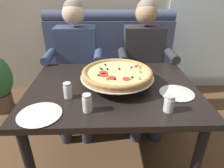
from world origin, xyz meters
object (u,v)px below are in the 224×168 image
Objects in this scene: diner_left at (76,60)px; plate_near_right at (177,92)px; diner_right at (145,60)px; shaker_oregano at (87,104)px; shaker_parmesan at (169,104)px; booth_bench at (110,77)px; dining_table at (112,98)px; shaker_pepper_flakes at (68,91)px; patio_chair at (175,38)px; plate_near_left at (40,113)px; pizza at (117,73)px.

plate_near_right is (0.76, -0.75, 0.05)m from diner_left.
shaker_oregano is (-0.50, -0.93, 0.09)m from diner_right.
shaker_oregano is 0.60m from plate_near_right.
shaker_parmesan is 0.94× the size of shaker_oregano.
booth_bench is 0.95m from dining_table.
shaker_pepper_flakes is at bearing -128.84° from diner_right.
diner_right is at bearing 51.16° from shaker_pepper_flakes.
shaker_pepper_flakes is 2.81m from patio_chair.
plate_near_left is at bearing -93.94° from diner_left.
plate_near_right is (0.11, 0.19, -0.03)m from shaker_parmesan.
patio_chair is at bearing 61.87° from shaker_oregano.
diner_left is 12.45× the size of shaker_pepper_flakes.
plate_near_left and plate_near_right have the same top height.
booth_bench is 15.30× the size of shaker_parmesan.
patio_chair is at bearing 45.82° from diner_left.
pizza is 2.53m from patio_chair.
diner_right is at bearing 0.00° from diner_left.
pizza is (0.03, -0.90, 0.45)m from booth_bench.
diner_left reaches higher than pizza.
patio_chair is (0.85, 1.59, -0.19)m from diner_right.
pizza is 0.36m from shaker_pepper_flakes.
booth_bench is 1.00m from pizza.
plate_near_left is at bearing -143.06° from pizza.
diner_left is (-0.34, 0.64, 0.05)m from dining_table.
pizza reaches higher than plate_near_right.
patio_chair reaches higher than shaker_parmesan.
pizza is at bearing -59.11° from diner_left.
pizza is at bearing 162.31° from plate_near_right.
diner_right is 1.06m from shaker_oregano.
booth_bench is 6.28× the size of plate_near_left.
pizza is 4.92× the size of shaker_pepper_flakes.
shaker_pepper_flakes reaches higher than plate_near_left.
shaker_parmesan is at bearing -120.32° from plate_near_right.
plate_near_right is (0.42, -1.02, 0.36)m from booth_bench.
shaker_parmesan is 0.61m from shaker_pepper_flakes.
pizza reaches higher than patio_chair.
plate_near_left is 3.03m from patio_chair.
pizza is at bearing 131.16° from shaker_parmesan.
shaker_parmesan is at bearing -15.50° from shaker_pepper_flakes.
dining_table is 0.45m from plate_near_right.
booth_bench reaches higher than patio_chair.
patio_chair is (1.20, 2.23, -0.13)m from dining_table.
shaker_oregano is at bearing -97.14° from booth_bench.
diner_left is 0.97m from plate_near_left.
diner_left is 2.53× the size of pizza.
booth_bench is 0.54m from diner_left.
patio_chair is (1.16, 2.22, -0.32)m from pizza.
shaker_parmesan is (0.31, -0.30, 0.14)m from dining_table.
pizza is at bearing -116.27° from diner_right.
dining_table is at bearing -118.20° from diner_right.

